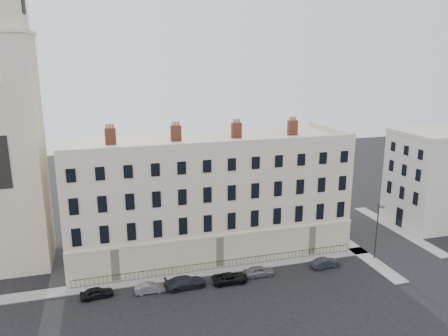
{
  "coord_description": "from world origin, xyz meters",
  "views": [
    {
      "loc": [
        -19.37,
        -41.76,
        25.19
      ],
      "look_at": [
        -4.28,
        10.0,
        11.57
      ],
      "focal_mm": 35.0,
      "sensor_mm": 36.0,
      "label": 1
    }
  ],
  "objects": [
    {
      "name": "pavement_terrace",
      "position": [
        -10.0,
        5.0,
        0.06
      ],
      "size": [
        48.0,
        2.0,
        0.12
      ],
      "primitive_type": "cube",
      "color": "gray",
      "rests_on": "ground"
    },
    {
      "name": "railings",
      "position": [
        -6.0,
        5.4,
        0.55
      ],
      "size": [
        35.0,
        0.04,
        0.96
      ],
      "color": "black",
      "rests_on": "ground"
    },
    {
      "name": "church_tower",
      "position": [
        -30.0,
        14.0,
        18.66
      ],
      "size": [
        8.0,
        8.13,
        44.0
      ],
      "color": "beige",
      "rests_on": "ground"
    },
    {
      "name": "adjacent_building",
      "position": [
        29.0,
        11.0,
        7.0
      ],
      "size": [
        10.0,
        10.0,
        14.0
      ],
      "primitive_type": "cube",
      "color": "silver",
      "rests_on": "ground"
    },
    {
      "name": "terrace",
      "position": [
        -5.97,
        11.97,
        7.5
      ],
      "size": [
        36.22,
        12.22,
        17.0
      ],
      "color": "beige",
      "rests_on": "ground"
    },
    {
      "name": "car_a",
      "position": [
        -20.73,
        2.74,
        0.59
      ],
      "size": [
        3.63,
        1.81,
        1.19
      ],
      "primitive_type": "imported",
      "rotation": [
        0.0,
        0.0,
        1.69
      ],
      "color": "black",
      "rests_on": "ground"
    },
    {
      "name": "car_e",
      "position": [
        -2.15,
        2.39,
        0.61
      ],
      "size": [
        3.68,
        1.66,
        1.23
      ],
      "primitive_type": "imported",
      "rotation": [
        0.0,
        0.0,
        1.51
      ],
      "color": "slate",
      "rests_on": "ground"
    },
    {
      "name": "car_b",
      "position": [
        -15.07,
        2.22,
        0.55
      ],
      "size": [
        3.32,
        1.16,
        1.09
      ],
      "primitive_type": "imported",
      "rotation": [
        0.0,
        0.0,
        1.57
      ],
      "color": "slate",
      "rests_on": "ground"
    },
    {
      "name": "car_f",
      "position": [
        6.52,
        2.16,
        0.59
      ],
      "size": [
        3.66,
        1.45,
        1.18
      ],
      "primitive_type": "imported",
      "rotation": [
        0.0,
        0.0,
        1.63
      ],
      "color": "#21252D",
      "rests_on": "ground"
    },
    {
      "name": "pavement_adjacent",
      "position": [
        23.0,
        10.0,
        0.06
      ],
      "size": [
        2.0,
        20.0,
        0.12
      ],
      "primitive_type": "cube",
      "color": "gray",
      "rests_on": "ground"
    },
    {
      "name": "ground",
      "position": [
        0.0,
        0.0,
        0.0
      ],
      "size": [
        160.0,
        160.0,
        0.0
      ],
      "primitive_type": "plane",
      "color": "black",
      "rests_on": "ground"
    },
    {
      "name": "car_c",
      "position": [
        -11.12,
        2.13,
        0.68
      ],
      "size": [
        4.8,
        2.21,
        1.36
      ],
      "primitive_type": "imported",
      "rotation": [
        0.0,
        0.0,
        1.64
      ],
      "color": "black",
      "rests_on": "ground"
    },
    {
      "name": "streetlamp",
      "position": [
        13.67,
        2.33,
        4.24
      ],
      "size": [
        0.75,
        1.57,
        7.65
      ],
      "rotation": [
        0.0,
        0.0,
        0.39
      ],
      "color": "#2D2D32",
      "rests_on": "ground"
    },
    {
      "name": "pavement_east_return",
      "position": [
        13.0,
        8.0,
        0.06
      ],
      "size": [
        2.0,
        24.0,
        0.12
      ],
      "primitive_type": "cube",
      "color": "gray",
      "rests_on": "ground"
    },
    {
      "name": "car_d",
      "position": [
        -5.94,
        1.81,
        0.58
      ],
      "size": [
        4.21,
        2.04,
        1.15
      ],
      "primitive_type": "imported",
      "rotation": [
        0.0,
        0.0,
        1.54
      ],
      "color": "black",
      "rests_on": "ground"
    }
  ]
}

